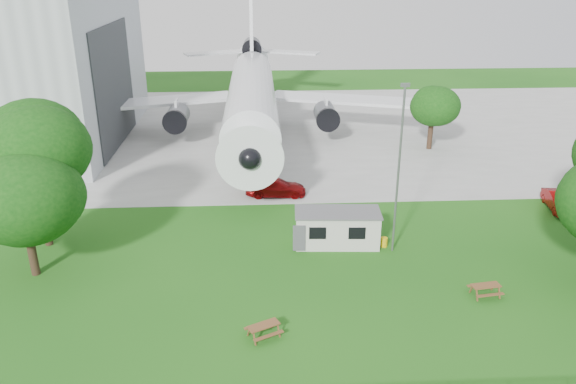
{
  "coord_description": "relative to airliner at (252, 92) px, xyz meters",
  "views": [
    {
      "loc": [
        -1.27,
        -29.25,
        19.27
      ],
      "look_at": [
        0.75,
        8.0,
        4.0
      ],
      "focal_mm": 35.0,
      "sensor_mm": 36.0,
      "label": 1
    }
  ],
  "objects": [
    {
      "name": "tree_far_apron",
      "position": [
        19.7,
        -6.18,
        -0.21
      ],
      "size": [
        5.49,
        5.49,
        7.82
      ],
      "color": "#382619",
      "rests_on": "ground"
    },
    {
      "name": "picnic_west",
      "position": [
        0.78,
        -39.22,
        -5.27
      ],
      "size": [
        2.28,
        2.14,
        0.76
      ],
      "primitive_type": null,
      "rotation": [
        0.0,
        0.0,
        0.46
      ],
      "color": "brown",
      "rests_on": "ground"
    },
    {
      "name": "airliner",
      "position": [
        0.0,
        0.0,
        0.0
      ],
      "size": [
        46.36,
        47.73,
        17.69
      ],
      "color": "white",
      "rests_on": "ground"
    },
    {
      "name": "ground",
      "position": [
        2.0,
        -35.86,
        -5.27
      ],
      "size": [
        160.0,
        160.0,
        0.0
      ],
      "primitive_type": "plane",
      "color": "#2C6F1B"
    },
    {
      "name": "picnic_east",
      "position": [
        14.62,
        -35.83,
        -5.27
      ],
      "size": [
        1.99,
        1.74,
        0.76
      ],
      "primitive_type": null,
      "rotation": [
        0.0,
        0.0,
        0.14
      ],
      "color": "brown",
      "rests_on": "ground"
    },
    {
      "name": "concrete_apron",
      "position": [
        2.0,
        2.14,
        -5.25
      ],
      "size": [
        120.0,
        46.0,
        0.03
      ],
      "primitive_type": "cube",
      "color": "#B7B7B2",
      "rests_on": "ground"
    },
    {
      "name": "site_cabin",
      "position": [
        6.34,
        -28.39,
        -3.96
      ],
      "size": [
        6.82,
        3.05,
        2.62
      ],
      "color": "beige",
      "rests_on": "ground"
    },
    {
      "name": "tree_west_small",
      "position": [
        -14.32,
        -31.63,
        -0.26
      ],
      "size": [
        7.63,
        7.63,
        8.83
      ],
      "color": "#382619",
      "rests_on": "ground"
    },
    {
      "name": "lamp_mast",
      "position": [
        10.2,
        -29.66,
        0.73
      ],
      "size": [
        0.16,
        0.16,
        12.0
      ],
      "primitive_type": "cylinder",
      "color": "slate",
      "rests_on": "ground"
    },
    {
      "name": "car_apron_van",
      "position": [
        2.14,
        -18.83,
        -4.49
      ],
      "size": [
        5.46,
        2.42,
        1.56
      ],
      "primitive_type": "imported",
      "rotation": [
        0.0,
        0.0,
        1.53
      ],
      "color": "maroon",
      "rests_on": "ground"
    },
    {
      "name": "tree_west_big",
      "position": [
        -14.89,
        -27.34,
        2.28
      ],
      "size": [
        7.45,
        7.45,
        11.29
      ],
      "color": "#382619",
      "rests_on": "ground"
    },
    {
      "name": "car_ne_sedan",
      "position": [
        25.74,
        -23.23,
        -4.52
      ],
      "size": [
        2.24,
        4.73,
        1.5
      ],
      "primitive_type": "imported",
      "rotation": [
        0.0,
        0.0,
        -0.15
      ],
      "color": "maroon",
      "rests_on": "ground"
    }
  ]
}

